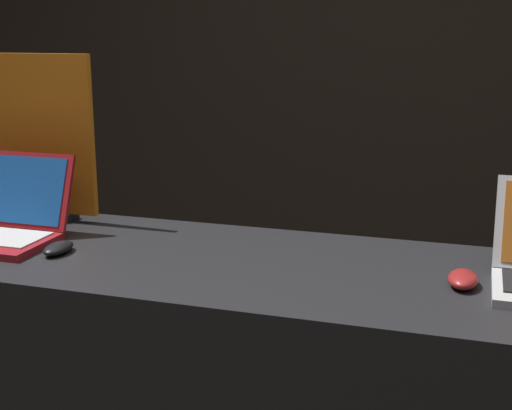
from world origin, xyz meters
The scene contains 4 objects.
wall_back centered at (0.00, 2.19, 1.40)m, with size 8.00×0.05×2.80m.
mouse_front centered at (-0.53, 0.23, 0.88)m, with size 0.06×0.11×0.03m.
promo_stand_front centered at (-0.77, 0.53, 1.10)m, with size 0.37×0.07×0.50m.
mouse_back centered at (0.49, 0.30, 0.88)m, with size 0.07×0.12×0.04m.
Camera 1 is at (0.50, -1.31, 1.44)m, focal length 50.00 mm.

